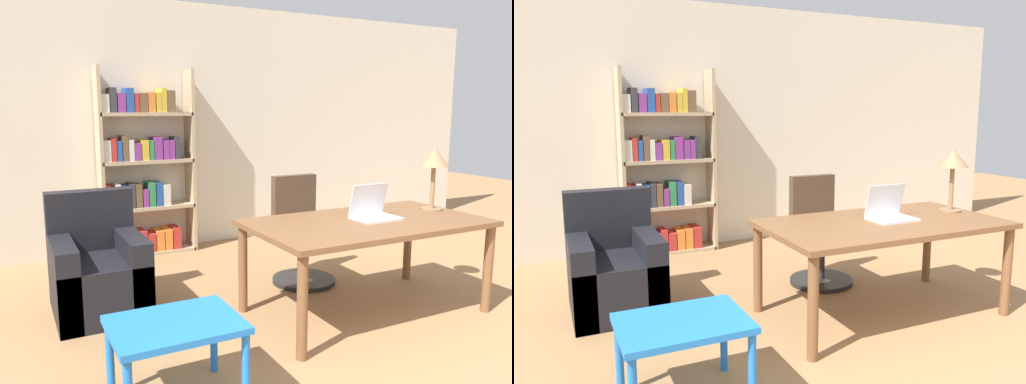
{
  "view_description": "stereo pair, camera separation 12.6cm",
  "coord_description": "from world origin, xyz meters",
  "views": [
    {
      "loc": [
        -2.0,
        -0.88,
        1.55
      ],
      "look_at": [
        -0.43,
        2.21,
        0.97
      ],
      "focal_mm": 35.0,
      "sensor_mm": 36.0,
      "label": 1
    },
    {
      "loc": [
        -1.88,
        -0.94,
        1.55
      ],
      "look_at": [
        -0.43,
        2.21,
        0.97
      ],
      "focal_mm": 35.0,
      "sensor_mm": 36.0,
      "label": 2
    }
  ],
  "objects": [
    {
      "name": "desk",
      "position": [
        0.41,
        2.01,
        0.64
      ],
      "size": [
        1.79,
        0.97,
        0.72
      ],
      "color": "brown",
      "rests_on": "ground_plane"
    },
    {
      "name": "bookshelf",
      "position": [
        -0.7,
        4.34,
        0.88
      ],
      "size": [
        1.0,
        0.28,
        1.97
      ],
      "color": "tan",
      "rests_on": "ground_plane"
    },
    {
      "name": "table_lamp",
      "position": [
        1.15,
        2.09,
        1.13
      ],
      "size": [
        0.24,
        0.24,
        0.51
      ],
      "color": "olive",
      "rests_on": "desk"
    },
    {
      "name": "laptop",
      "position": [
        0.5,
        2.05,
        0.78
      ],
      "size": [
        0.33,
        0.25,
        0.26
      ],
      "color": "silver",
      "rests_on": "desk"
    },
    {
      "name": "side_table_blue",
      "position": [
        -1.27,
        1.49,
        0.39
      ],
      "size": [
        0.67,
        0.51,
        0.46
      ],
      "color": "blue",
      "rests_on": "ground_plane"
    },
    {
      "name": "office_chair",
      "position": [
        0.35,
        2.84,
        0.42
      ],
      "size": [
        0.56,
        0.56,
        0.96
      ],
      "color": "black",
      "rests_on": "ground_plane"
    },
    {
      "name": "armchair",
      "position": [
        -1.42,
        2.95,
        0.3
      ],
      "size": [
        0.66,
        0.77,
        0.91
      ],
      "color": "black",
      "rests_on": "ground_plane"
    },
    {
      "name": "wall_back",
      "position": [
        0.0,
        4.53,
        1.35
      ],
      "size": [
        8.0,
        0.06,
        2.7
      ],
      "color": "beige",
      "rests_on": "ground_plane"
    }
  ]
}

